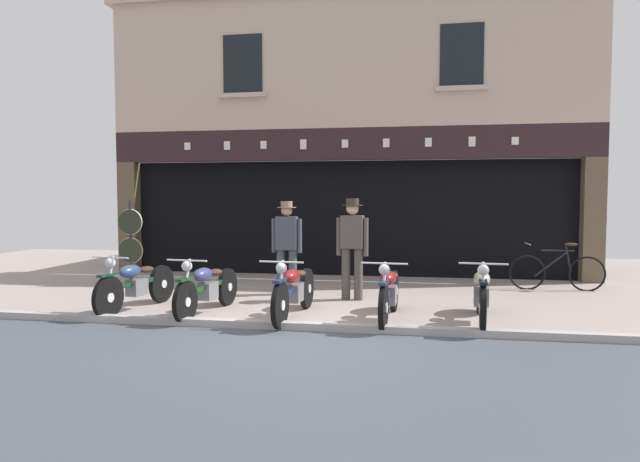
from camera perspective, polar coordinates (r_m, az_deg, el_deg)
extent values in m
cube|color=gray|center=(12.21, 2.53, -5.03)|extent=(22.83, 10.00, 0.08)
cube|color=#A69E9E|center=(7.42, -2.08, -10.16)|extent=(22.83, 0.16, 0.18)
cube|color=black|center=(14.37, 3.64, 1.61)|extent=(9.96, 4.00, 2.60)
cube|color=brown|center=(13.87, -19.19, 1.36)|extent=(0.44, 0.36, 2.60)
cube|color=brown|center=(12.74, 26.52, 1.02)|extent=(0.44, 0.36, 2.60)
cube|color=black|center=(12.63, 2.85, 1.95)|extent=(9.53, 0.03, 2.18)
cube|color=#2D1B20|center=(12.25, 2.64, 9.02)|extent=(10.83, 0.24, 0.70)
cube|color=silver|center=(13.06, -13.65, 8.59)|extent=(0.14, 0.03, 0.17)
cube|color=silver|center=(12.72, -9.66, 8.77)|extent=(0.14, 0.03, 0.19)
cube|color=silver|center=(12.47, -5.91, 8.91)|extent=(0.14, 0.03, 0.18)
cube|color=silver|center=(12.26, -1.75, 9.02)|extent=(0.14, 0.03, 0.22)
cube|color=silver|center=(12.12, 2.62, 9.09)|extent=(0.14, 0.03, 0.18)
cube|color=silver|center=(12.05, 6.92, 9.10)|extent=(0.14, 0.03, 0.19)
cube|color=silver|center=(12.04, 11.23, 9.06)|extent=(0.14, 0.03, 0.19)
cube|color=silver|center=(12.10, 15.56, 8.97)|extent=(0.14, 0.03, 0.21)
cube|color=silver|center=(12.22, 19.67, 8.84)|extent=(0.14, 0.03, 0.16)
cube|color=#C3AB98|center=(12.64, 2.71, 17.19)|extent=(10.83, 0.40, 2.92)
cube|color=black|center=(12.90, -8.07, 16.87)|extent=(0.90, 0.02, 1.30)
cube|color=#C3AB98|center=(12.72, -8.10, 13.84)|extent=(1.10, 0.12, 0.10)
cube|color=black|center=(12.39, 14.56, 17.36)|extent=(0.90, 0.02, 1.30)
cube|color=#C3AB98|center=(12.21, 14.52, 14.22)|extent=(1.10, 0.12, 0.10)
cylinder|color=black|center=(8.58, -21.21, -6.49)|extent=(0.16, 0.63, 0.62)
cylinder|color=silver|center=(8.58, -21.21, -6.49)|extent=(0.12, 0.15, 0.14)
cylinder|color=black|center=(9.64, -16.17, -5.32)|extent=(0.17, 0.63, 0.62)
cylinder|color=silver|center=(9.64, -16.17, -5.32)|extent=(0.13, 0.15, 0.14)
cube|color=#143828|center=(9.08, -18.56, -5.12)|extent=(0.25, 1.23, 0.07)
cube|color=slate|center=(9.09, -18.55, -5.56)|extent=(0.24, 0.35, 0.26)
ellipsoid|color=navy|center=(8.93, -19.19, -3.99)|extent=(0.29, 0.49, 0.20)
ellipsoid|color=#38281E|center=(9.25, -17.69, -3.83)|extent=(0.24, 0.33, 0.10)
cube|color=#143828|center=(8.53, -21.25, -4.29)|extent=(0.15, 0.37, 0.04)
sphere|color=silver|center=(8.56, -21.03, -3.13)|extent=(0.15, 0.15, 0.15)
cylinder|color=silver|center=(8.55, -21.04, -2.59)|extent=(0.62, 0.12, 0.02)
cylinder|color=silver|center=(8.57, -21.08, -4.53)|extent=(0.07, 0.23, 0.62)
cylinder|color=black|center=(7.94, -13.87, -7.21)|extent=(0.13, 0.61, 0.60)
cylinder|color=silver|center=(7.94, -13.87, -7.21)|extent=(0.11, 0.14, 0.13)
cylinder|color=black|center=(9.14, -9.63, -5.76)|extent=(0.14, 0.61, 0.60)
cylinder|color=silver|center=(9.14, -9.63, -5.76)|extent=(0.12, 0.14, 0.13)
cube|color=#1D3B1F|center=(8.52, -11.61, -5.64)|extent=(0.21, 1.26, 0.07)
cube|color=slate|center=(8.53, -11.60, -6.10)|extent=(0.23, 0.34, 0.26)
ellipsoid|color=navy|center=(8.34, -12.14, -4.45)|extent=(0.27, 0.48, 0.20)
ellipsoid|color=#38281E|center=(8.71, -10.88, -4.23)|extent=(0.23, 0.32, 0.10)
cube|color=#1D3B1F|center=(7.89, -13.91, -4.90)|extent=(0.14, 0.37, 0.04)
sphere|color=silver|center=(7.92, -13.71, -3.57)|extent=(0.15, 0.15, 0.15)
cylinder|color=silver|center=(7.91, -13.72, -3.00)|extent=(0.62, 0.09, 0.02)
cylinder|color=silver|center=(7.93, -13.76, -5.10)|extent=(0.06, 0.25, 0.61)
cylinder|color=black|center=(7.42, -4.19, -7.74)|extent=(0.11, 0.64, 0.64)
cylinder|color=silver|center=(7.42, -4.19, -7.74)|extent=(0.11, 0.15, 0.14)
cylinder|color=black|center=(8.77, -1.39, -6.00)|extent=(0.12, 0.64, 0.64)
cylinder|color=silver|center=(8.77, -1.39, -6.00)|extent=(0.12, 0.15, 0.14)
cube|color=navy|center=(8.07, -2.67, -5.96)|extent=(0.16, 1.32, 0.07)
cube|color=slate|center=(8.09, -2.67, -6.45)|extent=(0.22, 0.33, 0.26)
ellipsoid|color=maroon|center=(7.88, -3.01, -4.72)|extent=(0.25, 0.47, 0.20)
ellipsoid|color=#38281E|center=(8.29, -2.19, -4.45)|extent=(0.22, 0.31, 0.10)
cube|color=navy|center=(7.36, -4.20, -5.16)|extent=(0.12, 0.37, 0.04)
sphere|color=silver|center=(7.40, -4.06, -3.85)|extent=(0.15, 0.15, 0.15)
cylinder|color=silver|center=(7.39, -4.07, -3.24)|extent=(0.62, 0.06, 0.02)
cylinder|color=silver|center=(7.41, -4.10, -5.48)|extent=(0.05, 0.23, 0.62)
cylinder|color=black|center=(7.32, 6.63, -7.94)|extent=(0.11, 0.63, 0.63)
cylinder|color=silver|center=(7.32, 6.63, -7.94)|extent=(0.11, 0.14, 0.14)
cylinder|color=black|center=(8.65, 7.72, -6.19)|extent=(0.12, 0.63, 0.63)
cylinder|color=silver|center=(8.65, 7.72, -6.19)|extent=(0.12, 0.15, 0.14)
cube|color=#262F4C|center=(7.96, 7.23, -6.14)|extent=(0.16, 1.25, 0.07)
cube|color=slate|center=(7.98, 7.23, -6.64)|extent=(0.22, 0.33, 0.26)
ellipsoid|color=maroon|center=(7.77, 7.11, -4.89)|extent=(0.25, 0.47, 0.20)
ellipsoid|color=#38281E|center=(8.18, 7.43, -4.62)|extent=(0.22, 0.31, 0.10)
cube|color=#262F4C|center=(7.26, 6.65, -5.36)|extent=(0.13, 0.37, 0.04)
sphere|color=silver|center=(7.30, 6.72, -4.00)|extent=(0.15, 0.15, 0.15)
cylinder|color=silver|center=(7.29, 6.72, -3.37)|extent=(0.62, 0.07, 0.02)
cylinder|color=silver|center=(7.31, 6.69, -5.65)|extent=(0.06, 0.28, 0.60)
cylinder|color=black|center=(7.43, 16.61, -7.79)|extent=(0.13, 0.66, 0.65)
cylinder|color=silver|center=(7.43, 16.61, -7.79)|extent=(0.11, 0.15, 0.14)
cylinder|color=black|center=(8.76, 16.31, -6.09)|extent=(0.14, 0.66, 0.65)
cylinder|color=silver|center=(8.76, 16.31, -6.09)|extent=(0.12, 0.15, 0.14)
cube|color=black|center=(8.07, 16.46, -6.03)|extent=(0.18, 1.24, 0.07)
cube|color=slate|center=(8.09, 16.45, -6.52)|extent=(0.23, 0.34, 0.26)
ellipsoid|color=#A0A18C|center=(7.88, 16.52, -4.79)|extent=(0.26, 0.48, 0.20)
ellipsoid|color=#38281E|center=(8.29, 16.43, -4.53)|extent=(0.23, 0.32, 0.10)
cube|color=black|center=(7.37, 16.66, -5.14)|extent=(0.13, 0.37, 0.04)
sphere|color=silver|center=(7.41, 16.66, -3.90)|extent=(0.15, 0.15, 0.15)
cylinder|color=silver|center=(7.40, 16.67, -3.29)|extent=(0.62, 0.08, 0.02)
cylinder|color=silver|center=(7.42, 16.64, -5.53)|extent=(0.06, 0.24, 0.62)
cylinder|color=#3D424C|center=(10.00, -2.86, -4.25)|extent=(0.15, 0.15, 0.84)
cylinder|color=#3D424C|center=(10.04, -4.10, -4.22)|extent=(0.15, 0.15, 0.84)
cube|color=#3D424C|center=(9.95, -3.49, -0.22)|extent=(0.38, 0.23, 0.60)
cube|color=white|center=(10.06, -3.36, 0.23)|extent=(0.14, 0.02, 0.34)
cube|color=black|center=(10.07, -3.35, 0.16)|extent=(0.05, 0.01, 0.31)
cylinder|color=#3D424C|center=(9.91, -2.16, -0.51)|extent=(0.09, 0.09, 0.62)
cylinder|color=#3D424C|center=(10.00, -4.81, -0.48)|extent=(0.09, 0.09, 0.62)
sphere|color=tan|center=(9.93, -3.50, 2.15)|extent=(0.20, 0.20, 0.20)
cylinder|color=#7F705B|center=(9.93, -3.50, 2.47)|extent=(0.34, 0.34, 0.01)
cylinder|color=#7F705B|center=(9.93, -3.50, 2.79)|extent=(0.21, 0.21, 0.11)
cylinder|color=#47423D|center=(9.46, 4.03, -4.46)|extent=(0.15, 0.15, 0.91)
cylinder|color=#47423D|center=(9.51, 2.72, -4.42)|extent=(0.15, 0.15, 0.91)
cube|color=#47423D|center=(9.41, 3.39, -0.09)|extent=(0.40, 0.25, 0.57)
cube|color=silver|center=(9.52, 3.52, 0.36)|extent=(0.14, 0.03, 0.32)
cube|color=#47234C|center=(9.54, 3.54, 0.29)|extent=(0.05, 0.02, 0.29)
cylinder|color=#47423D|center=(9.38, 4.79, -0.63)|extent=(0.09, 0.09, 0.65)
cylinder|color=#47423D|center=(9.47, 1.99, -0.58)|extent=(0.09, 0.09, 0.65)
sphere|color=tan|center=(9.40, 3.39, 2.34)|extent=(0.22, 0.22, 0.22)
cylinder|color=#332D28|center=(9.40, 3.40, 2.70)|extent=(0.37, 0.37, 0.01)
cylinder|color=#332D28|center=(9.40, 3.40, 3.06)|extent=(0.23, 0.23, 0.12)
cylinder|color=#232328|center=(11.70, -19.12, -1.17)|extent=(0.06, 0.06, 1.71)
cylinder|color=#23281E|center=(11.66, -19.21, 0.90)|extent=(0.50, 0.03, 0.50)
torus|color=silver|center=(11.67, -19.17, 0.90)|extent=(0.53, 0.04, 0.53)
cylinder|color=#23281E|center=(11.70, -19.15, -1.94)|extent=(0.50, 0.03, 0.50)
torus|color=beige|center=(11.71, -19.11, -1.93)|extent=(0.53, 0.04, 0.53)
cube|color=beige|center=(12.42, 13.65, 2.84)|extent=(0.77, 0.02, 1.01)
cube|color=#1E3323|center=(12.41, 13.68, 4.71)|extent=(0.77, 0.01, 0.20)
torus|color=black|center=(11.30, 20.78, -4.09)|extent=(0.68, 0.04, 0.68)
torus|color=black|center=(11.55, 26.08, -4.05)|extent=(0.68, 0.04, 0.68)
cylinder|color=black|center=(11.37, 22.95, -3.18)|extent=(0.61, 0.04, 0.51)
cylinder|color=black|center=(11.37, 23.51, -1.87)|extent=(0.60, 0.03, 0.03)
cylinder|color=black|center=(11.43, 24.45, -2.58)|extent=(0.13, 0.03, 0.52)
ellipsoid|color=#332319|center=(11.42, 24.69, -1.28)|extent=(0.24, 0.12, 0.06)
cylinder|color=silver|center=(11.24, 20.84, -1.26)|extent=(0.02, 0.50, 0.02)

